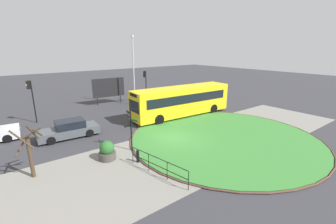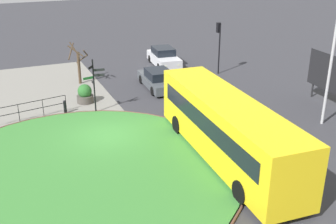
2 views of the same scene
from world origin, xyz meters
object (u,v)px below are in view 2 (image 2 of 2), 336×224
object	(u,v)px
car_far_lane	(164,57)
billboard_left	(331,74)
bollard_foreground	(65,107)
street_tree_bare	(79,63)
bus_yellow	(226,128)
traffic_light_near	(219,37)
lamppost_tall	(333,48)
signpost_directional	(94,82)
car_near_lane	(158,80)
planter_near_signpost	(85,95)

from	to	relation	value
car_far_lane	billboard_left	xyz separation A→B (m)	(12.84, 6.21, 1.36)
car_far_lane	billboard_left	size ratio (longest dim) A/B	1.12
bollard_foreground	street_tree_bare	world-z (taller)	street_tree_bare
bus_yellow	traffic_light_near	world-z (taller)	traffic_light_near
billboard_left	bus_yellow	bearing A→B (deg)	-65.31
traffic_light_near	lamppost_tall	world-z (taller)	lamppost_tall
bus_yellow	car_far_lane	xyz separation A→B (m)	(-16.61, 3.73, -0.95)
signpost_directional	billboard_left	xyz separation A→B (m)	(4.63, 14.26, 0.08)
bollard_foreground	traffic_light_near	xyz separation A→B (m)	(-3.79, 12.96, 2.54)
signpost_directional	bollard_foreground	distance (m)	2.45
car_near_lane	billboard_left	size ratio (longest dim) A/B	1.13
lamppost_tall	street_tree_bare	xyz separation A→B (m)	(-13.04, -11.47, -2.86)
bollard_foreground	billboard_left	distance (m)	16.96
street_tree_bare	bollard_foreground	bearing A→B (deg)	-20.89
bollard_foreground	signpost_directional	bearing A→B (deg)	72.12
bollard_foreground	billboard_left	bearing A→B (deg)	72.03
billboard_left	car_far_lane	bearing A→B (deg)	-150.23
planter_near_signpost	street_tree_bare	world-z (taller)	street_tree_bare
car_far_lane	street_tree_bare	distance (m)	8.09
signpost_directional	bollard_foreground	size ratio (longest dim) A/B	3.96
traffic_light_near	car_far_lane	bearing A→B (deg)	27.50
lamppost_tall	street_tree_bare	bearing A→B (deg)	-138.66
signpost_directional	lamppost_tall	world-z (taller)	lamppost_tall
traffic_light_near	lamppost_tall	size ratio (longest dim) A/B	0.49
bollard_foreground	car_near_lane	xyz separation A→B (m)	(-2.21, 7.11, 0.20)
planter_near_signpost	car_near_lane	bearing A→B (deg)	98.73
car_near_lane	lamppost_tall	world-z (taller)	lamppost_tall
bollard_foreground	car_far_lane	xyz separation A→B (m)	(-7.63, 9.84, 0.27)
lamppost_tall	street_tree_bare	distance (m)	17.60
bus_yellow	lamppost_tall	size ratio (longest dim) A/B	1.34
car_near_lane	street_tree_bare	xyz separation A→B (m)	(-3.28, -5.02, 0.99)
planter_near_signpost	billboard_left	bearing A→B (deg)	65.63
signpost_directional	car_far_lane	bearing A→B (deg)	135.59
car_far_lane	signpost_directional	bearing A→B (deg)	-38.93
bus_yellow	planter_near_signpost	distance (m)	11.34
car_far_lane	billboard_left	world-z (taller)	billboard_left
bus_yellow	billboard_left	xyz separation A→B (m)	(-3.77, 9.94, 0.41)
billboard_left	planter_near_signpost	world-z (taller)	billboard_left
bus_yellow	lamppost_tall	world-z (taller)	lamppost_tall
lamppost_tall	billboard_left	world-z (taller)	lamppost_tall
bollard_foreground	car_near_lane	distance (m)	7.45
car_far_lane	car_near_lane	bearing A→B (deg)	-21.25
bollard_foreground	street_tree_bare	xyz separation A→B (m)	(-5.49, 2.10, 1.19)
bus_yellow	car_near_lane	distance (m)	11.27
car_far_lane	street_tree_bare	size ratio (longest dim) A/B	1.44
bus_yellow	bollard_foreground	bearing A→B (deg)	37.69
car_near_lane	traffic_light_near	xyz separation A→B (m)	(-1.59, 5.84, 2.34)
bus_yellow	car_near_lane	xyz separation A→B (m)	(-11.18, 1.00, -1.02)
street_tree_bare	billboard_left	bearing A→B (deg)	52.54
signpost_directional	traffic_light_near	bearing A→B (deg)	111.41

